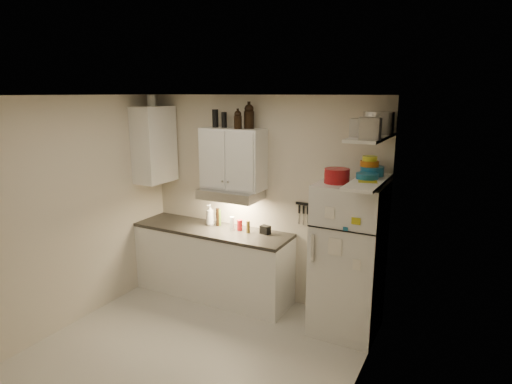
% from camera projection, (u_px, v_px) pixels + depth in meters
% --- Properties ---
extents(floor, '(3.20, 3.00, 0.02)m').
position_uv_depth(floor, '(194.00, 353.00, 4.43)').
color(floor, beige).
rests_on(floor, ground).
extents(ceiling, '(3.20, 3.00, 0.02)m').
position_uv_depth(ceiling, '(185.00, 94.00, 3.83)').
color(ceiling, white).
rests_on(ceiling, ground).
extents(back_wall, '(3.20, 0.02, 2.60)m').
position_uv_depth(back_wall, '(261.00, 199.00, 5.43)').
color(back_wall, beige).
rests_on(back_wall, ground).
extents(left_wall, '(0.02, 3.00, 2.60)m').
position_uv_depth(left_wall, '(75.00, 212.00, 4.86)').
color(left_wall, beige).
rests_on(left_wall, ground).
extents(right_wall, '(0.02, 3.00, 2.60)m').
position_uv_depth(right_wall, '(354.00, 263.00, 3.40)').
color(right_wall, beige).
rests_on(right_wall, ground).
extents(base_cabinet, '(2.10, 0.60, 0.88)m').
position_uv_depth(base_cabinet, '(213.00, 263.00, 5.61)').
color(base_cabinet, white).
rests_on(base_cabinet, floor).
extents(countertop, '(2.10, 0.62, 0.04)m').
position_uv_depth(countertop, '(212.00, 230.00, 5.50)').
color(countertop, '#2E2B27').
rests_on(countertop, base_cabinet).
extents(upper_cabinet, '(0.80, 0.33, 0.75)m').
position_uv_depth(upper_cabinet, '(233.00, 159.00, 5.30)').
color(upper_cabinet, white).
rests_on(upper_cabinet, back_wall).
extents(side_cabinet, '(0.33, 0.55, 1.00)m').
position_uv_depth(side_cabinet, '(154.00, 145.00, 5.67)').
color(side_cabinet, white).
rests_on(side_cabinet, left_wall).
extents(range_hood, '(0.76, 0.46, 0.12)m').
position_uv_depth(range_hood, '(231.00, 194.00, 5.34)').
color(range_hood, silver).
rests_on(range_hood, back_wall).
extents(fridge, '(0.70, 0.68, 1.70)m').
position_uv_depth(fridge, '(348.00, 259.00, 4.66)').
color(fridge, silver).
rests_on(fridge, floor).
extents(shelf_hi, '(0.30, 0.95, 0.03)m').
position_uv_depth(shelf_hi, '(371.00, 137.00, 4.15)').
color(shelf_hi, white).
rests_on(shelf_hi, right_wall).
extents(shelf_lo, '(0.30, 0.95, 0.03)m').
position_uv_depth(shelf_lo, '(368.00, 182.00, 4.25)').
color(shelf_lo, white).
rests_on(shelf_lo, right_wall).
extents(knife_strip, '(0.42, 0.02, 0.03)m').
position_uv_depth(knife_strip, '(312.00, 205.00, 5.09)').
color(knife_strip, black).
rests_on(knife_strip, back_wall).
extents(dutch_oven, '(0.29, 0.29, 0.15)m').
position_uv_depth(dutch_oven, '(337.00, 176.00, 4.47)').
color(dutch_oven, maroon).
rests_on(dutch_oven, fridge).
extents(book_stack, '(0.24, 0.27, 0.08)m').
position_uv_depth(book_stack, '(367.00, 184.00, 4.23)').
color(book_stack, gold).
rests_on(book_stack, fridge).
extents(spice_jar, '(0.07, 0.07, 0.11)m').
position_uv_depth(spice_jar, '(362.00, 179.00, 4.40)').
color(spice_jar, silver).
rests_on(spice_jar, fridge).
extents(stock_pot, '(0.37, 0.37, 0.22)m').
position_uv_depth(stock_pot, '(378.00, 123.00, 4.34)').
color(stock_pot, silver).
rests_on(stock_pot, shelf_hi).
extents(tin_a, '(0.17, 0.16, 0.17)m').
position_uv_depth(tin_a, '(360.00, 128.00, 4.04)').
color(tin_a, '#AAAAAD').
rests_on(tin_a, shelf_hi).
extents(tin_b, '(0.24, 0.24, 0.19)m').
position_uv_depth(tin_b, '(370.00, 128.00, 3.83)').
color(tin_b, '#AAAAAD').
rests_on(tin_b, shelf_hi).
extents(bowl_teal, '(0.24, 0.24, 0.10)m').
position_uv_depth(bowl_teal, '(372.00, 171.00, 4.48)').
color(bowl_teal, '#185E87').
rests_on(bowl_teal, shelf_lo).
extents(bowl_orange, '(0.19, 0.19, 0.06)m').
position_uv_depth(bowl_orange, '(369.00, 164.00, 4.46)').
color(bowl_orange, '#BD6111').
rests_on(bowl_orange, bowl_teal).
extents(bowl_yellow, '(0.15, 0.15, 0.05)m').
position_uv_depth(bowl_yellow, '(370.00, 158.00, 4.45)').
color(bowl_yellow, gold).
rests_on(bowl_yellow, bowl_orange).
extents(plates, '(0.27, 0.27, 0.06)m').
position_uv_depth(plates, '(367.00, 176.00, 4.32)').
color(plates, '#185E87').
rests_on(plates, shelf_lo).
extents(growler_a, '(0.12, 0.12, 0.22)m').
position_uv_depth(growler_a, '(238.00, 119.00, 5.09)').
color(growler_a, black).
rests_on(growler_a, upper_cabinet).
extents(growler_b, '(0.16, 0.16, 0.30)m').
position_uv_depth(growler_b, '(249.00, 116.00, 5.13)').
color(growler_b, black).
rests_on(growler_b, upper_cabinet).
extents(thermos_a, '(0.07, 0.07, 0.19)m').
position_uv_depth(thermos_a, '(224.00, 120.00, 5.29)').
color(thermos_a, black).
rests_on(thermos_a, upper_cabinet).
extents(thermos_b, '(0.09, 0.09, 0.22)m').
position_uv_depth(thermos_b, '(215.00, 118.00, 5.32)').
color(thermos_b, black).
rests_on(thermos_b, upper_cabinet).
extents(side_jar, '(0.13, 0.13, 0.15)m').
position_uv_depth(side_jar, '(151.00, 101.00, 5.54)').
color(side_jar, silver).
rests_on(side_jar, side_cabinet).
extents(soap_bottle, '(0.14, 0.14, 0.31)m').
position_uv_depth(soap_bottle, '(210.00, 214.00, 5.61)').
color(soap_bottle, white).
rests_on(soap_bottle, countertop).
extents(pepper_mill, '(0.06, 0.06, 0.15)m').
position_uv_depth(pepper_mill, '(248.00, 227.00, 5.31)').
color(pepper_mill, brown).
rests_on(pepper_mill, countertop).
extents(oil_bottle, '(0.04, 0.04, 0.22)m').
position_uv_depth(oil_bottle, '(219.00, 217.00, 5.59)').
color(oil_bottle, '#45691A').
rests_on(oil_bottle, countertop).
extents(vinegar_bottle, '(0.06, 0.06, 0.24)m').
position_uv_depth(vinegar_bottle, '(218.00, 217.00, 5.58)').
color(vinegar_bottle, black).
rests_on(vinegar_bottle, countertop).
extents(clear_bottle, '(0.07, 0.07, 0.18)m').
position_uv_depth(clear_bottle, '(232.00, 223.00, 5.41)').
color(clear_bottle, silver).
rests_on(clear_bottle, countertop).
extents(red_jar, '(0.09, 0.09, 0.14)m').
position_uv_depth(red_jar, '(240.00, 225.00, 5.41)').
color(red_jar, maroon).
rests_on(red_jar, countertop).
extents(caddy, '(0.14, 0.11, 0.10)m').
position_uv_depth(caddy, '(265.00, 230.00, 5.28)').
color(caddy, black).
rests_on(caddy, countertop).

